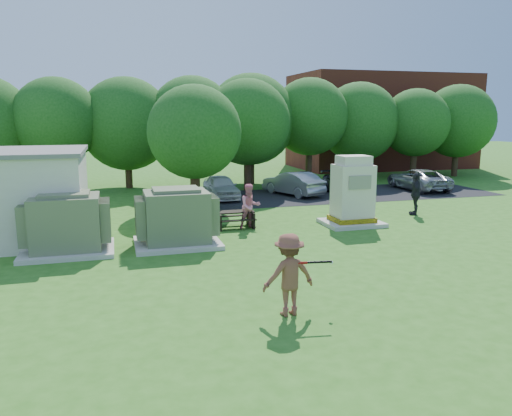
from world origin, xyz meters
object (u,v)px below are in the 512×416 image
object	(u,v)px
generator_cabinet	(352,195)
transformer_left	(66,225)
transformer_right	(177,219)
car_dark	(347,184)
car_silver_a	(293,183)
picnic_table	(234,217)
car_white	(221,187)
car_silver_b	(418,179)
batter	(289,275)
person_at_picnic	(250,206)
person_walking_right	(415,194)

from	to	relation	value
generator_cabinet	transformer_left	bearing A→B (deg)	-173.32
transformer_right	car_dark	world-z (taller)	transformer_right
car_silver_a	transformer_right	bearing A→B (deg)	29.60
car_dark	picnic_table	bearing A→B (deg)	-141.11
car_white	car_silver_a	distance (m)	4.28
transformer_left	car_silver_a	xyz separation A→B (m)	(11.58, 9.52, -0.29)
car_silver_b	car_white	bearing A→B (deg)	-0.40
generator_cabinet	picnic_table	xyz separation A→B (m)	(-4.91, 0.87, -0.86)
batter	person_at_picnic	size ratio (longest dim) A/B	1.06
car_silver_a	car_dark	xyz separation A→B (m)	(3.08, -0.69, -0.05)
transformer_left	person_walking_right	bearing A→B (deg)	9.45
person_at_picnic	transformer_right	bearing A→B (deg)	-157.50
generator_cabinet	person_walking_right	bearing A→B (deg)	17.31
person_walking_right	person_at_picnic	bearing A→B (deg)	-55.94
person_at_picnic	car_silver_b	bearing A→B (deg)	22.68
car_silver_b	transformer_left	bearing A→B (deg)	25.40
picnic_table	car_dark	distance (m)	10.65
generator_cabinet	car_silver_b	xyz separation A→B (m)	(8.50, 8.00, -0.63)
picnic_table	car_silver_b	xyz separation A→B (m)	(13.41, 7.13, 0.22)
transformer_right	batter	bearing A→B (deg)	-76.32
batter	car_silver_a	distance (m)	17.71
generator_cabinet	car_white	size ratio (longest dim) A/B	0.77
car_silver_a	generator_cabinet	bearing A→B (deg)	66.87
car_silver_b	car_dark	bearing A→B (deg)	5.60
car_dark	car_silver_b	distance (m)	5.11
person_at_picnic	car_silver_a	distance (m)	8.98
picnic_table	car_dark	world-z (taller)	car_dark
transformer_left	car_white	bearing A→B (deg)	52.25
person_at_picnic	person_walking_right	distance (m)	8.18
car_dark	car_silver_b	xyz separation A→B (m)	(5.09, 0.49, 0.02)
batter	generator_cabinet	bearing A→B (deg)	-129.51
person_at_picnic	car_dark	size ratio (longest dim) A/B	0.42
car_white	car_dark	bearing A→B (deg)	-6.15
person_walking_right	car_silver_b	xyz separation A→B (m)	(4.68, 6.81, -0.33)
picnic_table	person_walking_right	bearing A→B (deg)	2.11
picnic_table	car_dark	size ratio (longest dim) A/B	0.37
transformer_left	transformer_right	xyz separation A→B (m)	(3.70, 0.00, 0.00)
transformer_left	transformer_right	distance (m)	3.70
transformer_right	person_at_picnic	xyz separation A→B (m)	(3.21, 1.85, -0.05)
person_walking_right	car_dark	xyz separation A→B (m)	(-0.41, 6.32, -0.35)
car_silver_b	person_walking_right	bearing A→B (deg)	55.65
person_at_picnic	generator_cabinet	bearing A→B (deg)	-14.59
transformer_left	car_silver_b	world-z (taller)	transformer_left
person_walking_right	car_silver_a	world-z (taller)	person_walking_right
person_at_picnic	car_white	bearing A→B (deg)	79.54
car_white	person_walking_right	bearing A→B (deg)	-43.20
batter	car_silver_a	size ratio (longest dim) A/B	0.47
person_walking_right	car_silver_a	bearing A→B (deg)	-124.08
transformer_left	picnic_table	xyz separation A→B (m)	(6.33, 2.19, -0.54)
batter	person_at_picnic	xyz separation A→B (m)	(1.49, 8.93, -0.05)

